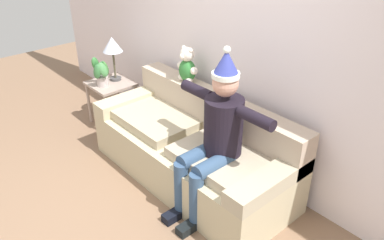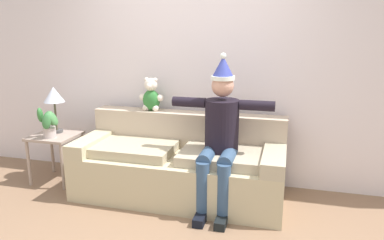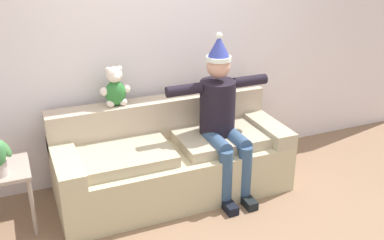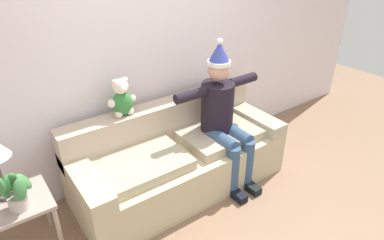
% 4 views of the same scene
% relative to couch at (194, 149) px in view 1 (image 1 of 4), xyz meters
% --- Properties ---
extents(ground_plane, '(10.00, 10.00, 0.00)m').
position_rel_couch_xyz_m(ground_plane, '(0.00, -1.01, -0.34)').
color(ground_plane, '#88684E').
extents(back_wall, '(7.00, 0.10, 2.70)m').
position_rel_couch_xyz_m(back_wall, '(0.00, 0.54, 1.01)').
color(back_wall, silver).
rests_on(back_wall, ground_plane).
extents(couch, '(2.20, 0.91, 0.86)m').
position_rel_couch_xyz_m(couch, '(0.00, 0.00, 0.00)').
color(couch, '#C2B590').
rests_on(couch, ground_plane).
extents(person_seated, '(1.02, 0.77, 1.54)m').
position_rel_couch_xyz_m(person_seated, '(0.46, -0.16, 0.45)').
color(person_seated, black).
rests_on(person_seated, ground_plane).
extents(teddy_bear, '(0.29, 0.17, 0.38)m').
position_rel_couch_xyz_m(teddy_bear, '(-0.43, 0.28, 0.69)').
color(teddy_bear, '#307935').
rests_on(teddy_bear, couch).
extents(side_table, '(0.51, 0.49, 0.57)m').
position_rel_couch_xyz_m(side_table, '(-1.53, -0.02, 0.14)').
color(side_table, '#A99488').
rests_on(side_table, ground_plane).
extents(table_lamp, '(0.24, 0.24, 0.55)m').
position_rel_couch_xyz_m(table_lamp, '(-1.57, 0.08, 0.66)').
color(table_lamp, '#484748').
rests_on(table_lamp, side_table).
extents(potted_plant, '(0.28, 0.24, 0.37)m').
position_rel_couch_xyz_m(potted_plant, '(-1.52, -0.14, 0.40)').
color(potted_plant, '#C1B2B0').
rests_on(potted_plant, side_table).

